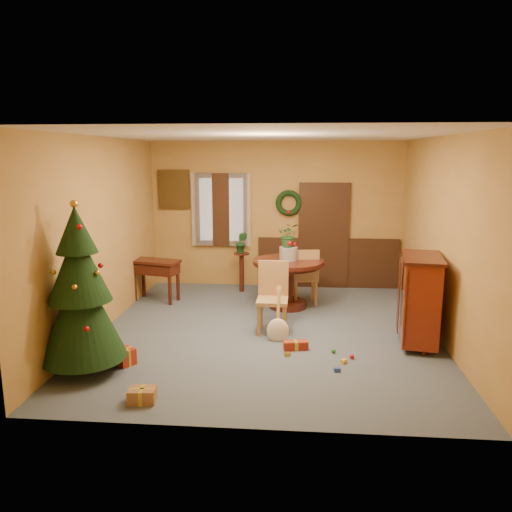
# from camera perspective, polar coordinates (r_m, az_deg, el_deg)

# --- Properties ---
(room_envelope) EXTENTS (5.50, 5.50, 5.50)m
(room_envelope) POSITION_cam_1_polar(r_m,az_deg,el_deg) (10.00, 3.46, 2.75)
(room_envelope) COLOR #384452
(room_envelope) RESTS_ON ground
(dining_table) EXTENTS (1.23, 1.23, 0.85)m
(dining_table) POSITION_cam_1_polar(r_m,az_deg,el_deg) (8.69, 3.70, -2.10)
(dining_table) COLOR black
(dining_table) RESTS_ON floor
(urn) EXTENTS (0.32, 0.32, 0.23)m
(urn) POSITION_cam_1_polar(r_m,az_deg,el_deg) (8.61, 3.73, 0.29)
(urn) COLOR slate
(urn) RESTS_ON dining_table
(centerpiece_plant) EXTENTS (0.37, 0.32, 0.41)m
(centerpiece_plant) POSITION_cam_1_polar(r_m,az_deg,el_deg) (8.55, 3.76, 2.40)
(centerpiece_plant) COLOR #1E4C23
(centerpiece_plant) RESTS_ON urn
(chair_near) EXTENTS (0.46, 0.46, 1.06)m
(chair_near) POSITION_cam_1_polar(r_m,az_deg,el_deg) (7.54, 1.92, -4.39)
(chair_near) COLOR olive
(chair_near) RESTS_ON floor
(chair_far) EXTENTS (0.49, 0.49, 1.01)m
(chair_far) POSITION_cam_1_polar(r_m,az_deg,el_deg) (8.88, 5.67, -2.16)
(chair_far) COLOR olive
(chair_far) RESTS_ON floor
(guitar) EXTENTS (0.43, 0.55, 0.73)m
(guitar) POSITION_cam_1_polar(r_m,az_deg,el_deg) (7.18, 2.53, -6.84)
(guitar) COLOR #F7F1CD
(guitar) RESTS_ON floor
(plant_stand) EXTENTS (0.30, 0.30, 0.77)m
(plant_stand) POSITION_cam_1_polar(r_m,az_deg,el_deg) (9.71, -1.65, -1.32)
(plant_stand) COLOR black
(plant_stand) RESTS_ON floor
(stand_plant) EXTENTS (0.25, 0.21, 0.41)m
(stand_plant) POSITION_cam_1_polar(r_m,az_deg,el_deg) (9.61, -1.67, 1.57)
(stand_plant) COLOR #19471E
(stand_plant) RESTS_ON plant_stand
(christmas_tree) EXTENTS (1.03, 1.03, 2.12)m
(christmas_tree) POSITION_cam_1_polar(r_m,az_deg,el_deg) (6.35, -19.45, -4.01)
(christmas_tree) COLOR #382111
(christmas_tree) RESTS_ON floor
(writing_desk) EXTENTS (0.93, 0.62, 0.76)m
(writing_desk) POSITION_cam_1_polar(r_m,az_deg,el_deg) (9.24, -11.39, -1.61)
(writing_desk) COLOR black
(writing_desk) RESTS_ON floor
(sideboard) EXTENTS (0.67, 1.06, 1.28)m
(sideboard) POSITION_cam_1_polar(r_m,az_deg,el_deg) (7.32, 18.24, -4.56)
(sideboard) COLOR #5C110A
(sideboard) RESTS_ON floor
(gift_a) EXTENTS (0.31, 0.24, 0.16)m
(gift_a) POSITION_cam_1_polar(r_m,az_deg,el_deg) (5.74, -12.89, -15.25)
(gift_a) COLOR brown
(gift_a) RESTS_ON floor
(gift_b) EXTENTS (0.30, 0.30, 0.22)m
(gift_b) POSITION_cam_1_polar(r_m,az_deg,el_deg) (6.70, -14.73, -11.07)
(gift_b) COLOR maroon
(gift_b) RESTS_ON floor
(gift_c) EXTENTS (0.32, 0.29, 0.15)m
(gift_c) POSITION_cam_1_polar(r_m,az_deg,el_deg) (6.96, -17.61, -10.66)
(gift_c) COLOR brown
(gift_c) RESTS_ON floor
(gift_d) EXTENTS (0.35, 0.19, 0.12)m
(gift_d) POSITION_cam_1_polar(r_m,az_deg,el_deg) (7.00, 4.56, -10.13)
(gift_d) COLOR maroon
(gift_d) RESTS_ON floor
(toy_a) EXTENTS (0.08, 0.06, 0.05)m
(toy_a) POSITION_cam_1_polar(r_m,az_deg,el_deg) (6.40, 9.26, -12.70)
(toy_a) COLOR #2542A4
(toy_a) RESTS_ON floor
(toy_b) EXTENTS (0.06, 0.06, 0.06)m
(toy_b) POSITION_cam_1_polar(r_m,az_deg,el_deg) (6.95, 8.84, -10.66)
(toy_b) COLOR #237B21
(toy_b) RESTS_ON floor
(toy_c) EXTENTS (0.09, 0.09, 0.05)m
(toy_c) POSITION_cam_1_polar(r_m,az_deg,el_deg) (6.65, 10.01, -11.77)
(toy_c) COLOR gold
(toy_c) RESTS_ON floor
(toy_d) EXTENTS (0.06, 0.06, 0.06)m
(toy_d) POSITION_cam_1_polar(r_m,az_deg,el_deg) (6.80, 10.90, -11.23)
(toy_d) COLOR #B10B11
(toy_d) RESTS_ON floor
(toy_e) EXTENTS (0.09, 0.08, 0.05)m
(toy_e) POSITION_cam_1_polar(r_m,az_deg,el_deg) (6.79, 3.59, -11.14)
(toy_e) COLOR gold
(toy_e) RESTS_ON floor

